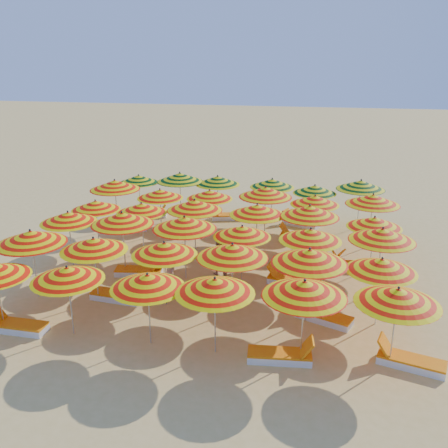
{
  "coord_description": "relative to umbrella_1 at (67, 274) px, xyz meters",
  "views": [
    {
      "loc": [
        3.44,
        -17.11,
        7.81
      ],
      "look_at": [
        0.0,
        0.5,
        1.6
      ],
      "focal_mm": 40.0,
      "sensor_mm": 36.0,
      "label": 1
    }
  ],
  "objects": [
    {
      "name": "umbrella_11",
      "position": [
        8.71,
        2.28,
        0.01
      ],
      "size": [
        2.71,
        2.71,
        2.2
      ],
      "color": "silver",
      "rests_on": "ground"
    },
    {
      "name": "umbrella_16",
      "position": [
        6.6,
        4.34,
        0.06
      ],
      "size": [
        2.69,
        2.69,
        2.25
      ],
      "color": "silver",
      "rests_on": "ground"
    },
    {
      "name": "lounger_1",
      "position": [
        6.07,
        -0.17,
        -1.77
      ],
      "size": [
        1.78,
        0.75,
        0.69
      ],
      "rotation": [
        0.0,
        0.0,
        0.1
      ],
      "color": "white",
      "rests_on": "ground"
    },
    {
      "name": "umbrella_22",
      "position": [
        6.49,
        6.55,
        0.19
      ],
      "size": [
        2.58,
        2.58,
        2.4
      ],
      "color": "silver",
      "rests_on": "ground"
    },
    {
      "name": "lounger_7",
      "position": [
        3.9,
        6.65,
        -1.77
      ],
      "size": [
        1.83,
        1.09,
        0.69
      ],
      "rotation": [
        0.0,
        0.0,
        2.83
      ],
      "color": "white",
      "rests_on": "ground"
    },
    {
      "name": "lounger_6",
      "position": [
        6.0,
        4.56,
        -1.77
      ],
      "size": [
        1.8,
        0.82,
        0.69
      ],
      "rotation": [
        0.0,
        0.0,
        3.0
      ],
      "color": "white",
      "rests_on": "ground"
    },
    {
      "name": "umbrella_18",
      "position": [
        -2.15,
        6.49,
        -0.06
      ],
      "size": [
        2.38,
        2.38,
        2.12
      ],
      "color": "silver",
      "rests_on": "ground"
    },
    {
      "name": "umbrella_5",
      "position": [
        8.88,
        0.16,
        0.1
      ],
      "size": [
        2.37,
        2.37,
        2.3
      ],
      "color": "silver",
      "rests_on": "ground"
    },
    {
      "name": "lounger_13",
      "position": [
        2.51,
        11.27,
        -1.77
      ],
      "size": [
        1.82,
        0.99,
        0.69
      ],
      "rotation": [
        0.0,
        0.0,
        3.39
      ],
      "color": "white",
      "rests_on": "ground"
    },
    {
      "name": "ground",
      "position": [
        3.31,
        5.46,
        -1.92
      ],
      "size": [
        120.0,
        120.0,
        0.0
      ],
      "primitive_type": "plane",
      "color": "#E2B564",
      "rests_on": "ground"
    },
    {
      "name": "umbrella_30",
      "position": [
        -2.01,
        11.12,
        -0.07
      ],
      "size": [
        2.53,
        2.53,
        2.1
      ],
      "color": "silver",
      "rests_on": "ground"
    },
    {
      "name": "lounger_12",
      "position": [
        -1.41,
        10.92,
        -1.77
      ],
      "size": [
        1.82,
        0.93,
        0.69
      ],
      "rotation": [
        0.0,
        0.0,
        0.21
      ],
      "color": "white",
      "rests_on": "ground"
    },
    {
      "name": "umbrella_34",
      "position": [
        6.6,
        10.77,
        -0.07
      ],
      "size": [
        2.0,
        2.0,
        2.11
      ],
      "color": "silver",
      "rests_on": "ground"
    },
    {
      "name": "umbrella_15",
      "position": [
        4.25,
        4.46,
        -0.03
      ],
      "size": [
        2.64,
        2.64,
        2.15
      ],
      "color": "silver",
      "rests_on": "ground"
    },
    {
      "name": "umbrella_29",
      "position": [
        8.99,
        8.76,
        0.16
      ],
      "size": [
        2.8,
        2.8,
        2.36
      ],
      "color": "silver",
      "rests_on": "ground"
    },
    {
      "name": "umbrella_33",
      "position": [
        4.61,
        11.13,
        0.04
      ],
      "size": [
        2.71,
        2.71,
        2.23
      ],
      "color": "silver",
      "rests_on": "ground"
    },
    {
      "name": "lounger_8",
      "position": [
        7.09,
        6.7,
        -1.77
      ],
      "size": [
        1.82,
        1.25,
        0.69
      ],
      "rotation": [
        0.0,
        0.0,
        -0.43
      ],
      "color": "white",
      "rests_on": "ground"
    },
    {
      "name": "umbrella_1",
      "position": [
        0.0,
        0.0,
        0.0
      ],
      "size": [
        2.5,
        2.5,
        2.18
      ],
      "color": "silver",
      "rests_on": "ground"
    },
    {
      "name": "beachgoer_b",
      "position": [
        3.32,
        4.89,
        -1.24
      ],
      "size": [
        0.71,
        0.58,
        1.37
      ],
      "primitive_type": "imported",
      "rotation": [
        0.0,
        0.0,
        3.24
      ],
      "color": "tan",
      "rests_on": "ground"
    },
    {
      "name": "umbrella_14",
      "position": [
        2.23,
        4.29,
        0.2
      ],
      "size": [
        2.68,
        2.68,
        2.41
      ],
      "color": "silver",
      "rests_on": "ground"
    },
    {
      "name": "umbrella_12",
      "position": [
        -2.34,
        4.55,
        0.04
      ],
      "size": [
        2.29,
        2.29,
        2.23
      ],
      "color": "silver",
      "rests_on": "ground"
    },
    {
      "name": "lounger_5",
      "position": [
        0.48,
        4.26,
        -1.77
      ],
      "size": [
        1.8,
        0.81,
        0.69
      ],
      "rotation": [
        0.0,
        0.0,
        0.14
      ],
      "color": "white",
      "rests_on": "ground"
    },
    {
      "name": "lounger_10",
      "position": [
        -1.69,
        8.85,
        -1.77
      ],
      "size": [
        1.81,
        0.89,
        0.69
      ],
      "rotation": [
        0.0,
        0.0,
        0.18
      ],
      "color": "white",
      "rests_on": "ground"
    },
    {
      "name": "umbrella_9",
      "position": [
        4.31,
        2.19,
        0.14
      ],
      "size": [
        2.93,
        2.93,
        2.35
      ],
      "color": "silver",
      "rests_on": "ground"
    },
    {
      "name": "lounger_2",
      "position": [
        9.39,
        0.22,
        -1.77
      ],
      "size": [
        1.82,
        1.02,
        0.69
      ],
      "rotation": [
        0.0,
        0.0,
        2.87
      ],
      "color": "white",
      "rests_on": "ground"
    },
    {
      "name": "umbrella_20",
      "position": [
        2.0,
        6.63,
        0.14
      ],
      "size": [
        2.35,
        2.35,
        2.35
      ],
      "color": "silver",
      "rests_on": "ground"
    },
    {
      "name": "umbrella_27",
      "position": [
        4.55,
        8.87,
        0.21
      ],
      "size": [
        2.88,
        2.88,
        2.43
      ],
      "color": "silver",
      "rests_on": "ground"
    },
    {
      "name": "umbrella_7",
      "position": [
        -0.15,
        2.05,
        0.08
      ],
      "size": [
        2.58,
        2.58,
        2.28
      ],
      "color": "silver",
      "rests_on": "ground"
    },
    {
      "name": "lounger_0",
      "position": [
        -1.72,
        -0.15,
        -1.77
      ],
      "size": [
        1.74,
        0.62,
        0.69
      ],
      "rotation": [
        0.0,
        0.0,
        3.12
      ],
      "color": "white",
      "rests_on": "ground"
    },
    {
      "name": "lounger_4",
      "position": [
        7.14,
        2.17,
        -1.77
      ],
      "size": [
        1.82,
        1.2,
        0.69
      ],
      "rotation": [
        0.0,
        0.0,
        2.75
      ],
      "color": "white",
      "rests_on": "ground"
    },
    {
      "name": "umbrella_28",
      "position": [
        6.65,
        8.76,
        0.0
      ],
      "size": [
        2.44,
        2.44,
        2.18
      ],
      "color": "silver",
      "rests_on": "ground"
    },
    {
      "name": "umbrella_17",
      "position": [
        8.94,
        4.55,
        0.15
      ],
      "size": [
        2.45,
        2.45,
        2.36
      ],
      "color": "silver",
      "rests_on": "ground"
    },
    {
      "name": "umbrella_3",
      "position": [
        4.25,
        -0.09,
        0.07
      ],
      "size": [
        2.81,
        2.81,
        2.27
      ],
      "color": "silver",
      "rests_on": "ground"
    },
    {
      "name": "umbrella_21",
      "position": [
        4.49,
        6.61,
        0.11
      ],
      "size": [
        2.45,
        2.45,
        2.31
      ],
      "color": "silver",
      "rests_on": "ground"
    },
    {
      "name": "umbrella_10",
      "position": [
        6.63,
        2.08,
        0.2
      ],
      "size": [
        3.01,
        3.01,
        2.41
      ],
      "color": "silver",
      "rests_on": "ground"
    },
    {
      "name": "umbrella_8",
      "position": [
        2.13,
        2.25,
        0.03
      ],
      "size": [
        2.23,
        2.23,
        2.22
      ],
      "color": "silver",
      "rests_on": "ground"
    },
    {
      "name": "umbrella_31",
      "position": [
        0.17,
        10.93,
        0.16
      ],
      "size": [
        2.41,
        2.41,
        2.37
      ],
      "color": "silver",
      "rests_on": "ground"
    },
    {
      "name": "lounger_3",
      "position": [
        0.45,
        2.24,
        -1.77
      ],
      "size": [
        1.78,
        0.74,
        0.69
      ],
      "rotation": [
        0.0,
        0.0,
        -0.1
      ],
      "color": "white",
      "rests_on": "ground"
    },
    {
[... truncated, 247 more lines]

